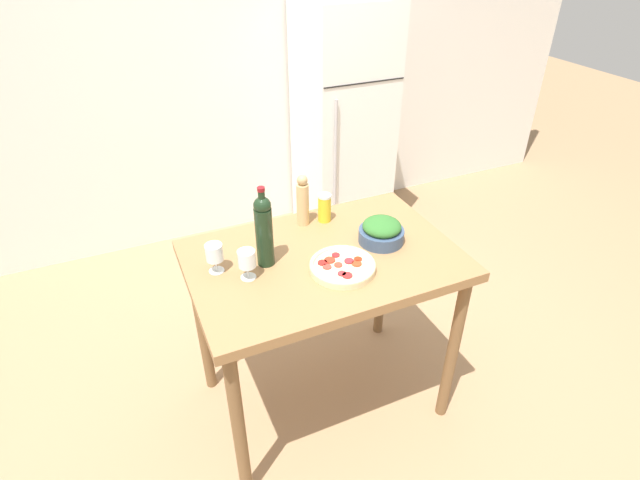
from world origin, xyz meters
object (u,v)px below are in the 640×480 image
refrigerator (343,124)px  salt_canister (324,208)px  wine_glass_near (247,260)px  homemade_pizza (342,266)px  pepper_mill (303,201)px  salad_bowl (382,232)px  wine_bottle (264,229)px  wine_glass_far (214,253)px

refrigerator → salt_canister: (-0.75, -1.33, 0.13)m
refrigerator → salt_canister: 1.53m
salt_canister → wine_glass_near: bearing=-148.7°
refrigerator → homemade_pizza: (-0.85, -1.73, 0.08)m
pepper_mill → salad_bowl: 0.40m
wine_bottle → wine_glass_far: (-0.21, 0.03, -0.08)m
salt_canister → wine_bottle: bearing=-149.3°
wine_bottle → salad_bowl: size_ratio=1.76×
refrigerator → wine_glass_near: bearing=-127.2°
salt_canister → homemade_pizza: bearing=-103.8°
wine_bottle → homemade_pizza: size_ratio=1.30×
wine_bottle → homemade_pizza: wine_bottle is taller
refrigerator → wine_glass_far: 2.04m
salt_canister → wine_glass_far: bearing=-161.8°
salad_bowl → pepper_mill: bearing=131.9°
wine_bottle → wine_glass_near: 0.15m
wine_glass_far → salad_bowl: size_ratio=0.64×
refrigerator → salad_bowl: 1.72m
refrigerator → homemade_pizza: refrigerator is taller
refrigerator → homemade_pizza: 1.93m
wine_glass_near → wine_glass_far: 0.15m
wine_bottle → wine_glass_near: wine_bottle is taller
homemade_pizza → salad_bowl: bearing=25.1°
refrigerator → pepper_mill: size_ratio=6.81×
wine_bottle → pepper_mill: bearing=41.6°
refrigerator → homemade_pizza: bearing=-116.2°
wine_glass_far → salad_bowl: (0.75, -0.09, -0.04)m
refrigerator → wine_bottle: 1.94m
wine_bottle → wine_glass_far: 0.23m
refrigerator → wine_glass_near: size_ratio=13.26×
wine_glass_near → pepper_mill: (0.37, 0.31, 0.04)m
wine_glass_far → homemade_pizza: bearing=-23.0°
wine_glass_near → wine_glass_far: (-0.11, 0.10, 0.00)m
wine_glass_near → salt_canister: 0.56m
pepper_mill → homemade_pizza: pepper_mill is taller
homemade_pizza → wine_glass_far: bearing=157.0°
wine_glass_far → salt_canister: salt_canister is taller
wine_bottle → salad_bowl: (0.54, -0.06, -0.12)m
wine_bottle → wine_glass_near: bearing=-146.2°
wine_glass_near → pepper_mill: size_ratio=0.51×
pepper_mill → salt_canister: (0.11, -0.02, -0.05)m
pepper_mill → refrigerator: bearing=56.8°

